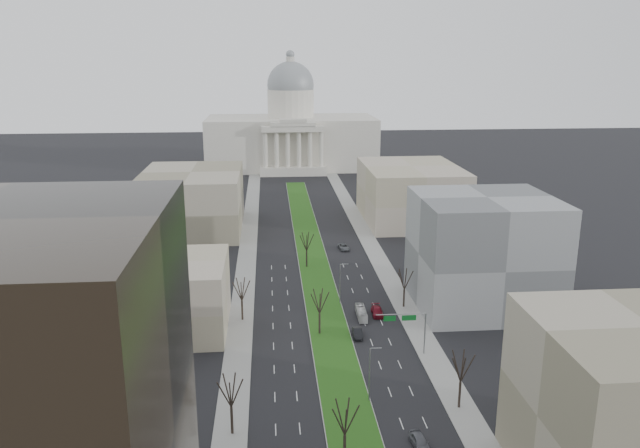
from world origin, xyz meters
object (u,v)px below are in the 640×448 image
car_black (358,333)px  car_red (377,311)px  car_grey_near (420,442)px  box_van (361,313)px  car_grey_far (344,247)px

car_black → car_red: car_black is taller
car_grey_near → car_red: car_grey_near is taller
box_van → car_grey_far: bearing=88.7°
car_black → car_grey_far: car_black is taller
car_black → car_grey_far: 55.96m
car_grey_far → car_black: bearing=-101.1°
car_grey_far → box_van: size_ratio=0.72×
car_grey_near → box_van: bearing=86.8°
car_grey_near → car_black: bearing=90.6°
car_grey_near → box_van: 44.63m
car_grey_near → car_red: (1.95, 45.64, -0.05)m
car_red → box_van: box_van is taller
car_grey_far → car_grey_near: bearing=-97.2°
car_grey_far → box_van: box_van is taller
car_black → car_red: (5.56, 10.05, -0.00)m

